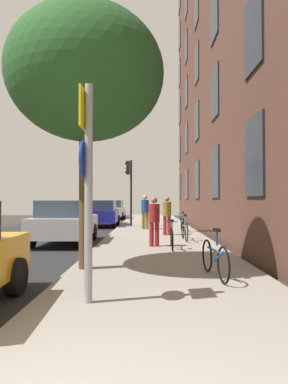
% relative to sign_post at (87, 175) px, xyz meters
% --- Properties ---
extents(ground_plane, '(41.80, 41.80, 0.00)m').
position_rel_sign_post_xyz_m(ground_plane, '(-2.24, 11.50, -2.03)').
color(ground_plane, '#332D28').
extents(road_asphalt, '(7.00, 38.00, 0.01)m').
position_rel_sign_post_xyz_m(road_asphalt, '(-4.34, 11.50, -2.02)').
color(road_asphalt, '#232326').
rests_on(road_asphalt, ground).
extents(sidewalk, '(4.20, 38.00, 0.12)m').
position_rel_sign_post_xyz_m(sidewalk, '(1.26, 11.50, -1.97)').
color(sidewalk, gray).
rests_on(sidewalk, ground).
extents(building_facade, '(0.56, 27.00, 20.01)m').
position_rel_sign_post_xyz_m(building_facade, '(3.85, 11.00, 8.00)').
color(building_facade, '#513328').
rests_on(building_facade, ground).
extents(sign_post, '(0.15, 0.60, 3.27)m').
position_rel_sign_post_xyz_m(sign_post, '(0.00, 0.00, 0.00)').
color(sign_post, gray).
rests_on(sign_post, sidewalk).
extents(traffic_light, '(0.43, 0.24, 3.89)m').
position_rel_sign_post_xyz_m(traffic_light, '(-0.18, 15.10, 0.75)').
color(traffic_light, black).
rests_on(traffic_light, sidewalk).
extents(tree_near, '(3.53, 3.53, 5.86)m').
position_rel_sign_post_xyz_m(tree_near, '(-0.49, 2.54, 2.44)').
color(tree_near, '#4C3823').
rests_on(tree_near, sidewalk).
extents(bicycle_0, '(0.42, 1.76, 0.97)m').
position_rel_sign_post_xyz_m(bicycle_0, '(2.23, 1.68, -1.52)').
color(bicycle_0, black).
rests_on(bicycle_0, sidewalk).
extents(bicycle_1, '(0.42, 1.67, 0.92)m').
position_rel_sign_post_xyz_m(bicycle_1, '(1.66, 5.66, -1.55)').
color(bicycle_1, black).
rests_on(bicycle_1, sidewalk).
extents(bicycle_2, '(0.42, 1.79, 0.99)m').
position_rel_sign_post_xyz_m(bicycle_2, '(2.31, 7.96, -1.52)').
color(bicycle_2, black).
rests_on(bicycle_2, sidewalk).
extents(bicycle_3, '(0.42, 1.78, 0.97)m').
position_rel_sign_post_xyz_m(bicycle_3, '(2.60, 11.66, -1.52)').
color(bicycle_3, black).
rests_on(bicycle_3, sidewalk).
extents(pedestrian_0, '(0.41, 0.41, 1.63)m').
position_rel_sign_post_xyz_m(pedestrian_0, '(1.12, 6.24, -0.97)').
color(pedestrian_0, maroon).
rests_on(pedestrian_0, sidewalk).
extents(pedestrian_1, '(0.45, 0.45, 1.69)m').
position_rel_sign_post_xyz_m(pedestrian_1, '(1.75, 9.94, -0.94)').
color(pedestrian_1, maroon).
rests_on(pedestrian_1, sidewalk).
extents(pedestrian_2, '(0.47, 0.47, 1.80)m').
position_rel_sign_post_xyz_m(pedestrian_2, '(0.76, 13.09, -0.88)').
color(pedestrian_2, olive).
rests_on(pedestrian_2, sidewalk).
extents(car_1, '(1.93, 4.06, 1.62)m').
position_rel_sign_post_xyz_m(car_1, '(-2.21, 7.77, -1.18)').
color(car_1, '#B7B7BC').
rests_on(car_1, road_asphalt).
extents(car_2, '(1.94, 4.27, 1.62)m').
position_rel_sign_post_xyz_m(car_2, '(-1.87, 16.11, -1.18)').
color(car_2, navy).
rests_on(car_2, road_asphalt).
extents(car_3, '(1.91, 3.95, 1.62)m').
position_rel_sign_post_xyz_m(car_3, '(-2.07, 24.44, -1.19)').
color(car_3, '#B7B7BC').
rests_on(car_3, road_asphalt).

